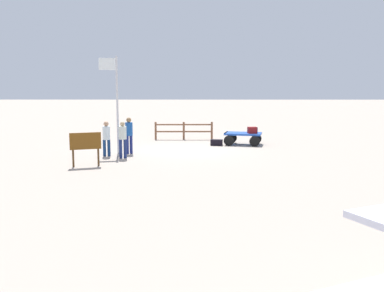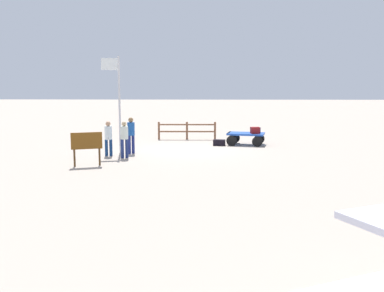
{
  "view_description": "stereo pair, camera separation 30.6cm",
  "coord_description": "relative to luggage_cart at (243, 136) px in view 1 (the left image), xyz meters",
  "views": [
    {
      "loc": [
        -0.39,
        22.4,
        3.4
      ],
      "look_at": [
        -0.29,
        6.0,
        1.05
      ],
      "focal_mm": 42.7,
      "sensor_mm": 36.0,
      "label": 1
    },
    {
      "loc": [
        -0.69,
        22.39,
        3.4
      ],
      "look_at": [
        -0.29,
        6.0,
        1.05
      ],
      "focal_mm": 42.7,
      "sensor_mm": 36.0,
      "label": 2
    }
  ],
  "objects": [
    {
      "name": "flagpole",
      "position": [
        6.26,
        2.96,
        2.21
      ],
      "size": [
        0.85,
        0.18,
        4.53
      ],
      "color": "silver",
      "rests_on": "ground"
    },
    {
      "name": "worker_supervisor",
      "position": [
        5.63,
        3.12,
        0.54
      ],
      "size": [
        0.48,
        0.48,
        1.71
      ],
      "color": "navy",
      "rests_on": "ground"
    },
    {
      "name": "worker_trailing",
      "position": [
        6.56,
        3.81,
        0.45
      ],
      "size": [
        0.4,
        0.4,
        1.59
      ],
      "color": "navy",
      "rests_on": "ground"
    },
    {
      "name": "ground_plane",
      "position": [
        2.96,
        1.83,
        -0.47
      ],
      "size": [
        120.0,
        120.0,
        0.0
      ],
      "primitive_type": "plane",
      "color": "#AE9E8E"
    },
    {
      "name": "suitcase_grey",
      "position": [
        1.41,
        0.35,
        -0.31
      ],
      "size": [
        0.66,
        0.42,
        0.32
      ],
      "color": "black",
      "rests_on": "ground"
    },
    {
      "name": "worker_lead",
      "position": [
        5.74,
        4.35,
        0.48
      ],
      "size": [
        0.44,
        0.44,
        1.62
      ],
      "color": "navy",
      "rests_on": "ground"
    },
    {
      "name": "suitcase_maroon",
      "position": [
        -0.48,
        0.25,
        0.34
      ],
      "size": [
        0.5,
        0.4,
        0.34
      ],
      "color": "maroon",
      "rests_on": "luggage_cart"
    },
    {
      "name": "suitcase_dark",
      "position": [
        -0.55,
        -0.16,
        0.32
      ],
      "size": [
        0.49,
        0.43,
        0.29
      ],
      "color": "#231F51",
      "rests_on": "luggage_cart"
    },
    {
      "name": "signboard",
      "position": [
        6.91,
        6.31,
        0.45
      ],
      "size": [
        1.18,
        0.45,
        1.36
      ],
      "color": "#4C3319",
      "rests_on": "ground"
    },
    {
      "name": "luggage_cart",
      "position": [
        0.0,
        0.0,
        0.0
      ],
      "size": [
        2.12,
        1.67,
        0.64
      ],
      "color": "blue",
      "rests_on": "ground"
    },
    {
      "name": "wooden_fence",
      "position": [
        3.2,
        -2.17,
        0.12
      ],
      "size": [
        3.39,
        0.17,
        1.02
      ],
      "color": "brown",
      "rests_on": "ground"
    }
  ]
}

